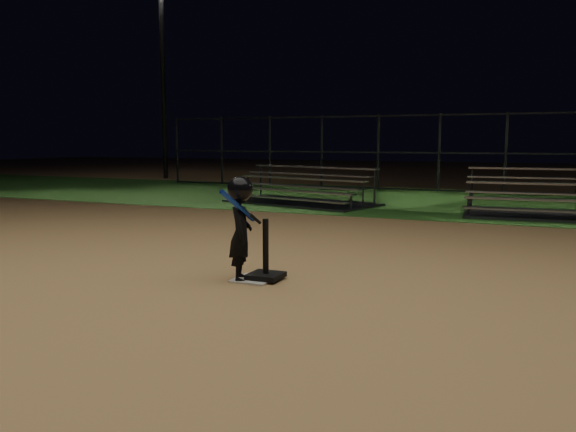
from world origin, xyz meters
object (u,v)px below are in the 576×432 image
(child_batter, at_px, (241,226))
(bleacher_left, at_px, (300,196))
(bleacher_right, at_px, (569,208))
(batting_tee, at_px, (266,268))
(light_pole_left, at_px, (162,62))
(home_plate, at_px, (254,279))

(child_batter, bearing_deg, bleacher_left, -5.08)
(bleacher_right, bearing_deg, bleacher_left, 174.83)
(batting_tee, distance_m, child_batter, 0.58)
(batting_tee, xyz_separation_m, child_batter, (-0.26, -0.14, 0.51))
(light_pole_left, bearing_deg, child_batter, -51.68)
(child_batter, xyz_separation_m, bleacher_right, (3.75, 7.75, -0.44))
(bleacher_right, xyz_separation_m, light_pole_left, (-15.62, 7.26, 4.73))
(home_plate, height_order, child_batter, child_batter)
(child_batter, distance_m, bleacher_left, 8.37)
(bleacher_left, relative_size, light_pole_left, 0.51)
(bleacher_right, bearing_deg, home_plate, -118.52)
(light_pole_left, bearing_deg, batting_tee, -50.82)
(bleacher_right, relative_size, light_pole_left, 0.52)
(home_plate, bearing_deg, child_batter, -152.06)
(child_batter, bearing_deg, home_plate, -84.89)
(batting_tee, height_order, bleacher_right, bleacher_right)
(bleacher_left, height_order, bleacher_right, bleacher_right)
(bleacher_left, height_order, light_pole_left, light_pole_left)
(batting_tee, relative_size, light_pole_left, 0.09)
(batting_tee, bearing_deg, home_plate, -150.97)
(home_plate, distance_m, batting_tee, 0.20)
(home_plate, height_order, bleacher_right, bleacher_right)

